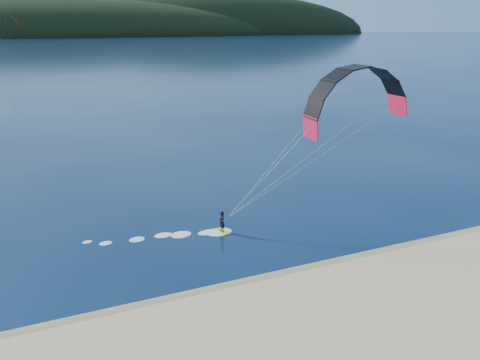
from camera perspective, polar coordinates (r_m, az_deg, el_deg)
The scene contains 5 objects.
ground at distance 22.59m, azimuth 0.70°, elevation -21.62°, with size 1800.00×1800.00×0.00m, color #061432.
wet_sand at distance 25.88m, azimuth -3.24°, elevation -15.36°, with size 220.00×2.50×0.10m.
headland at distance 761.10m, azimuth -22.23°, elevation 17.34°, with size 1200.00×310.00×140.00m.
kitesurfer_near at distance 31.59m, azimuth 14.19°, elevation 7.18°, with size 23.70×6.18×12.23m.
kitesurfer_far at distance 214.96m, azimuth -28.54°, elevation 17.72°, with size 12.12×8.23×18.22m.
Camera 1 is at (-6.50, -15.63, 14.96)m, focal length 32.13 mm.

